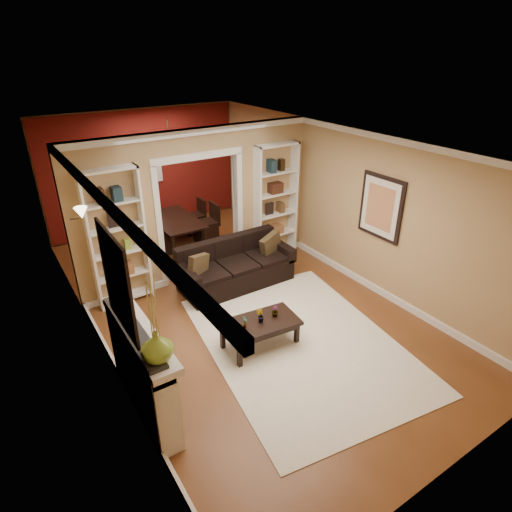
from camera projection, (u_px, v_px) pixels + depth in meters
floor at (235, 300)px, 7.34m from camera, size 8.00×8.00×0.00m
ceiling at (231, 141)px, 6.12m from camera, size 8.00×8.00×0.00m
wall_back at (144, 170)px, 9.72m from camera, size 8.00×0.00×8.00m
wall_front at (464, 377)px, 3.74m from camera, size 8.00×0.00×8.00m
wall_left at (86, 264)px, 5.63m from camera, size 0.00×8.00×8.00m
wall_right at (339, 201)px, 7.83m from camera, size 0.00×8.00×8.00m
partition_wall at (199, 206)px, 7.63m from camera, size 4.50×0.15×2.70m
red_back_panel at (145, 172)px, 9.71m from camera, size 4.44×0.04×2.64m
dining_window at (144, 162)px, 9.58m from camera, size 0.78×0.03×0.98m
area_rug at (301, 342)px, 6.30m from camera, size 3.06×3.94×0.01m
sofa at (236, 264)px, 7.63m from camera, size 2.09×0.90×0.82m
pillow_left at (198, 266)px, 7.17m from camera, size 0.42×0.27×0.41m
pillow_right at (271, 244)px, 7.88m from camera, size 0.47×0.25×0.45m
coffee_table at (260, 333)px, 6.16m from camera, size 1.15×0.70×0.42m
plant_left at (245, 322)px, 5.90m from camera, size 0.11×0.11×0.18m
plant_center at (260, 316)px, 6.02m from camera, size 0.13×0.14×0.19m
plant_right at (275, 311)px, 6.15m from camera, size 0.11×0.11×0.17m
bookshelf_left at (117, 239)px, 6.83m from camera, size 0.90×0.30×2.30m
bookshelf_right at (275, 203)px, 8.35m from camera, size 0.90×0.30×2.30m
fireplace at (144, 370)px, 4.93m from camera, size 0.32×1.70×1.16m
vase at (157, 346)px, 4.15m from camera, size 0.37×0.37×0.34m
mirror at (117, 282)px, 4.32m from camera, size 0.03×0.95×1.10m
wall_sconce at (77, 216)px, 5.87m from camera, size 0.18×0.18×0.22m
framed_art at (381, 207)px, 6.97m from camera, size 0.04×0.85×1.05m
dining_table at (177, 231)px, 9.32m from camera, size 1.57×0.87×0.55m
dining_chair_nw at (157, 234)px, 8.76m from camera, size 0.58×0.58×0.89m
dining_chair_ne at (205, 223)px, 9.30m from camera, size 0.52×0.52×0.87m
dining_chair_sw at (147, 224)px, 9.20m from camera, size 0.44×0.44×0.89m
dining_chair_se at (193, 216)px, 9.76m from camera, size 0.51×0.51×0.80m
chandelier at (163, 152)px, 8.44m from camera, size 0.50×0.50×0.30m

